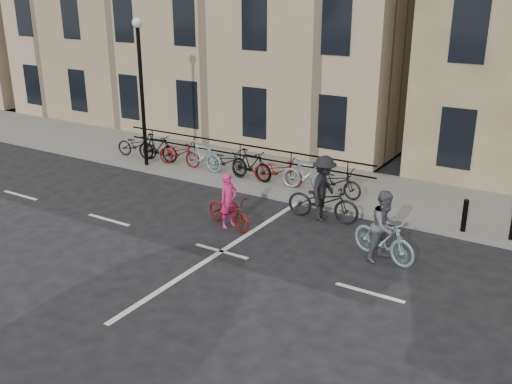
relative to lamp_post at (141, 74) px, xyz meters
The scene contains 10 objects.
ground 8.59m from the lamp_post, 34.09° to the right, with size 120.00×120.00×0.00m, color black.
sidewalk 4.52m from the lamp_post, 32.62° to the left, with size 46.00×4.00×0.15m, color slate.
building_west 9.11m from the lamp_post, 106.21° to the left, with size 20.00×10.00×10.00m, color tan.
building_far 21.34m from the lamp_post, 156.20° to the left, with size 12.00×10.00×9.00m, color tan.
lamp_post is the anchor object (origin of this frame).
bollard_east 11.86m from the lamp_post, ahead, with size 0.14×0.14×0.90m, color black.
parked_bikes 4.33m from the lamp_post, 11.28° to the left, with size 10.40×1.23×1.05m.
cyclist_pink 7.08m from the lamp_post, 27.08° to the right, with size 1.84×1.08×1.55m.
cyclist_grey 10.85m from the lamp_post, 14.63° to the right, with size 1.92×1.11×1.79m.
cyclist_dark 8.30m from the lamp_post, ahead, with size 2.21×1.29×1.92m.
Camera 1 is at (7.73, -10.76, 6.31)m, focal length 40.00 mm.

